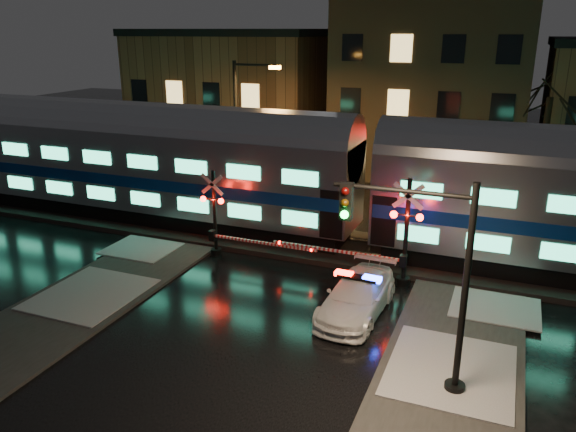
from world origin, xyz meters
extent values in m
plane|color=black|center=(0.00, 0.00, 0.00)|extent=(120.00, 120.00, 0.00)
cube|color=black|center=(0.00, 5.00, 0.12)|extent=(90.00, 4.20, 0.24)
cube|color=#2D2D2D|center=(-6.50, -6.00, 0.06)|extent=(4.00, 20.00, 0.12)
cube|color=brown|center=(-13.00, 22.00, 4.50)|extent=(14.00, 10.00, 9.00)
cube|color=brown|center=(2.00, 22.50, 5.75)|extent=(12.00, 11.00, 11.50)
cube|color=black|center=(-11.16, 5.00, 0.64)|extent=(24.00, 2.40, 0.80)
cube|color=#B7BAC1|center=(-11.16, 5.00, 2.94)|extent=(25.00, 3.05, 3.80)
cube|color=navy|center=(-11.16, 5.00, 2.54)|extent=(24.75, 3.09, 0.55)
cube|color=#43FFBB|center=(-11.16, 3.45, 1.79)|extent=(21.00, 0.05, 0.62)
cube|color=#43FFBB|center=(-11.16, 3.45, 3.59)|extent=(21.00, 0.05, 0.62)
cylinder|color=#B7BAC1|center=(-11.16, 5.00, 4.64)|extent=(25.00, 3.05, 3.05)
imported|color=white|center=(3.00, -0.51, 0.67)|extent=(2.10, 4.72, 1.35)
cube|color=black|center=(3.00, -0.51, 1.39)|extent=(1.42, 0.42, 0.09)
cube|color=#FF0C05|center=(2.50, -0.49, 1.43)|extent=(0.63, 0.34, 0.16)
cube|color=#1426FF|center=(3.50, -0.53, 1.43)|extent=(0.63, 0.34, 0.16)
cylinder|color=black|center=(4.06, 2.40, 0.16)|extent=(0.54, 0.54, 0.32)
cylinder|color=black|center=(4.06, 2.40, 2.14)|extent=(0.17, 0.17, 4.29)
sphere|color=#FF0C05|center=(3.58, 2.22, 2.89)|extent=(0.28, 0.28, 0.28)
sphere|color=#FF0C05|center=(4.54, 2.22, 2.89)|extent=(0.28, 0.28, 0.28)
cube|color=white|center=(1.38, 2.15, 1.13)|extent=(5.36, 0.10, 0.10)
cube|color=black|center=(4.06, 2.15, 1.13)|extent=(0.25, 0.30, 0.45)
cylinder|color=black|center=(-4.17, 2.40, 0.14)|extent=(0.48, 0.48, 0.29)
cylinder|color=black|center=(-4.17, 2.40, 1.91)|extent=(0.15, 0.15, 3.82)
sphere|color=#FF0C05|center=(-4.61, 2.22, 2.58)|extent=(0.25, 0.25, 0.25)
sphere|color=#FF0C05|center=(-3.74, 2.22, 2.58)|extent=(0.25, 0.25, 0.25)
cube|color=white|center=(-1.79, 2.15, 1.00)|extent=(4.78, 0.10, 0.10)
cube|color=black|center=(-4.17, 2.15, 1.00)|extent=(0.25, 0.30, 0.45)
cylinder|color=black|center=(6.70, -3.91, 0.15)|extent=(0.56, 0.56, 0.30)
cylinder|color=black|center=(6.70, -3.91, 2.98)|extent=(0.18, 0.18, 5.97)
cylinder|color=black|center=(4.90, -3.91, 5.57)|extent=(3.58, 0.12, 0.12)
cube|color=black|center=(3.51, -4.06, 5.17)|extent=(0.32, 0.28, 0.99)
sphere|color=#0CFF3F|center=(3.51, -4.22, 4.86)|extent=(0.22, 0.22, 0.22)
cylinder|color=black|center=(-6.42, 9.00, 3.97)|extent=(0.20, 0.20, 7.94)
cylinder|color=black|center=(-5.23, 9.00, 7.75)|extent=(2.38, 0.12, 0.12)
cube|color=orange|center=(-4.14, 9.00, 7.65)|extent=(0.55, 0.28, 0.18)
camera|label=1|loc=(7.37, -17.70, 9.46)|focal=35.00mm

